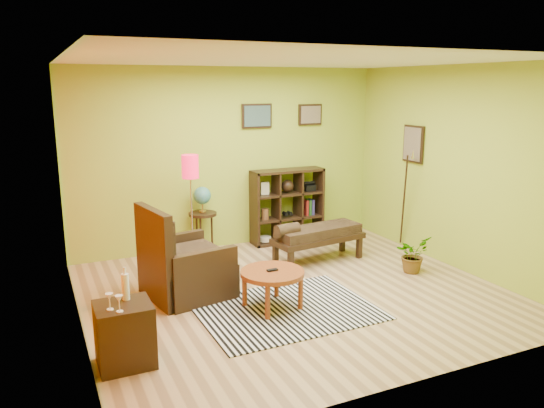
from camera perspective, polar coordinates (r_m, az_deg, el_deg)
name	(u,v)px	position (r m, az deg, el deg)	size (l,w,h in m)	color
ground	(294,293)	(6.69, 2.41, -9.49)	(5.00, 5.00, 0.00)	tan
room_shell	(288,149)	(6.21, 1.74, 5.97)	(5.04, 4.54, 2.82)	#9DB632
zebra_rug	(286,309)	(6.21, 1.53, -11.26)	(1.98, 1.51, 0.01)	silver
coffee_table	(272,276)	(6.12, 0.04, -7.75)	(0.74, 0.74, 0.47)	brown
armchair	(183,269)	(6.57, -9.59, -6.87)	(1.09, 1.09, 1.14)	black
side_cabinet	(125,334)	(5.17, -15.57, -13.31)	(0.50, 0.46, 0.91)	black
floor_lamp	(191,177)	(7.39, -8.76, 2.92)	(0.24, 0.24, 1.59)	silver
globe_table	(202,203)	(8.07, -7.50, 0.09)	(0.42, 0.42, 1.03)	black
cube_shelf	(288,206)	(8.64, 1.74, -0.19)	(1.20, 0.35, 1.20)	black
bench	(316,234)	(7.71, 4.78, -3.29)	(1.44, 0.66, 0.64)	black
potted_plant	(412,258)	(7.58, 14.85, -5.65)	(0.45, 0.50, 0.39)	#26661E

